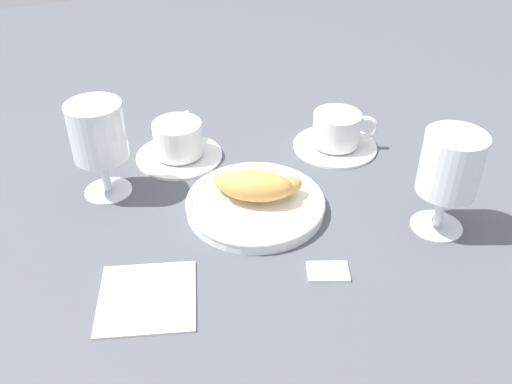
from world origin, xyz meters
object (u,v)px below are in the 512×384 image
juice_glass_left (450,169)px  juice_glass_right (98,136)px  folded_napkin (147,297)px  croissant_large (256,185)px  coffee_cup_far (179,143)px  sugar_packet (328,270)px  pastry_plate (256,204)px  coffee_cup_near (337,133)px

juice_glass_left → juice_glass_right: 0.46m
juice_glass_left → folded_napkin: (-0.39, 0.02, -0.09)m
croissant_large → juice_glass_right: size_ratio=0.87×
croissant_large → juice_glass_left: (0.21, -0.13, 0.05)m
coffee_cup_far → sugar_packet: bearing=-73.9°
coffee_cup_far → folded_napkin: size_ratio=1.24×
coffee_cup_far → folded_napkin: 0.31m
croissant_large → folded_napkin: 0.21m
croissant_large → juice_glass_right: juice_glass_right is taller
croissant_large → folded_napkin: size_ratio=1.11×
pastry_plate → coffee_cup_far: 0.18m
juice_glass_right → sugar_packet: size_ratio=2.80×
juice_glass_left → croissant_large: bearing=148.2°
coffee_cup_far → coffee_cup_near: bearing=-15.5°
coffee_cup_far → folded_napkin: coffee_cup_far is taller
coffee_cup_far → juice_glass_left: size_ratio=0.97×
coffee_cup_near → folded_napkin: (-0.36, -0.22, -0.02)m
sugar_packet → folded_napkin: (-0.21, 0.04, -0.00)m
sugar_packet → folded_napkin: 0.21m
folded_napkin → pastry_plate: bearing=31.4°
pastry_plate → folded_napkin: bearing=-148.6°
juice_glass_right → folded_napkin: size_ratio=1.27×
croissant_large → coffee_cup_near: bearing=29.6°
juice_glass_right → sugar_packet: 0.36m
coffee_cup_far → juice_glass_left: (0.27, -0.30, 0.07)m
coffee_cup_near → sugar_packet: bearing=-120.6°
coffee_cup_far → sugar_packet: 0.34m
croissant_large → pastry_plate: bearing=-118.7°
juice_glass_left → sugar_packet: juice_glass_left is taller
coffee_cup_near → juice_glass_left: 0.24m
croissant_large → juice_glass_left: size_ratio=0.87×
pastry_plate → coffee_cup_near: bearing=30.1°
coffee_cup_near → juice_glass_left: bearing=-84.0°
coffee_cup_near → juice_glass_right: bearing=177.7°
croissant_large → sugar_packet: 0.16m
folded_napkin → coffee_cup_near: bearing=30.7°
pastry_plate → juice_glass_right: juice_glass_right is taller
croissant_large → folded_napkin: bearing=-148.2°
pastry_plate → folded_napkin: (-0.18, -0.11, -0.01)m
coffee_cup_near → sugar_packet: size_ratio=2.72×
juice_glass_right → coffee_cup_far: bearing=23.5°
croissant_large → coffee_cup_far: size_ratio=0.90×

